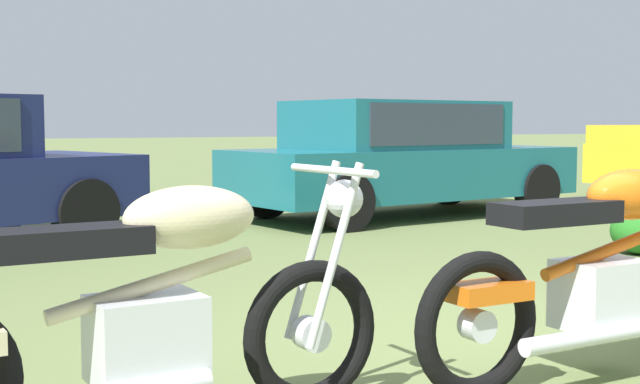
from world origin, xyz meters
TOP-DOWN VIEW (x-y plane):
  - ground_plane at (0.00, 0.00)m, footprint 120.00×120.00m
  - motorcycle_cream at (-2.21, -0.08)m, footprint 2.07×0.64m
  - motorcycle_orange at (-0.09, -0.25)m, footprint 2.08×0.64m
  - car_teal at (2.81, 5.92)m, footprint 4.65×2.34m

SIDE VIEW (x-z plane):
  - ground_plane at x=0.00m, z-range 0.00..0.00m
  - motorcycle_cream at x=-2.21m, z-range -0.03..0.99m
  - motorcycle_orange at x=-0.09m, z-range -0.02..0.99m
  - car_teal at x=2.81m, z-range 0.08..1.51m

